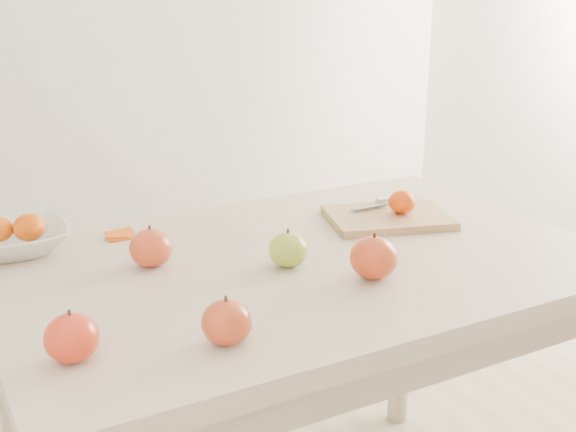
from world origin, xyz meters
TOP-DOWN VIEW (x-y plane):
  - table at (0.00, 0.00)m, footprint 1.20×0.80m
  - cutting_board at (0.29, 0.09)m, footprint 0.32×0.27m
  - board_tangerine at (0.32, 0.08)m, footprint 0.06×0.06m
  - fruit_bowl at (-0.50, 0.30)m, footprint 0.22×0.22m
  - bowl_tangerine_far at (-0.47, 0.28)m, footprint 0.06×0.06m
  - orange_peel_a at (-0.29, 0.28)m, footprint 0.06×0.05m
  - orange_peel_b at (-0.29, 0.28)m, footprint 0.05×0.05m
  - paring_knife at (0.33, 0.16)m, footprint 0.17×0.05m
  - apple_green at (-0.05, -0.04)m, footprint 0.08×0.08m
  - apple_red_b at (-0.28, 0.09)m, footprint 0.08×0.08m
  - apple_red_e at (0.06, -0.17)m, footprint 0.09×0.09m
  - apple_red_d at (-0.50, -0.21)m, footprint 0.08×0.08m
  - apple_red_c at (-0.28, -0.27)m, footprint 0.08×0.08m

SIDE VIEW (x-z plane):
  - table at x=0.00m, z-range 0.28..1.03m
  - orange_peel_a at x=-0.29m, z-range 0.75..0.76m
  - orange_peel_b at x=-0.29m, z-range 0.75..0.76m
  - cutting_board at x=0.29m, z-range 0.75..0.77m
  - paring_knife at x=0.33m, z-range 0.77..0.78m
  - fruit_bowl at x=-0.50m, z-range 0.75..0.80m
  - apple_green at x=-0.05m, z-range 0.75..0.82m
  - apple_red_c at x=-0.28m, z-range 0.75..0.82m
  - apple_red_d at x=-0.50m, z-range 0.75..0.82m
  - apple_red_b at x=-0.28m, z-range 0.75..0.82m
  - apple_red_e at x=0.06m, z-range 0.75..0.83m
  - board_tangerine at x=0.32m, z-range 0.77..0.82m
  - bowl_tangerine_far at x=-0.47m, z-range 0.78..0.83m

